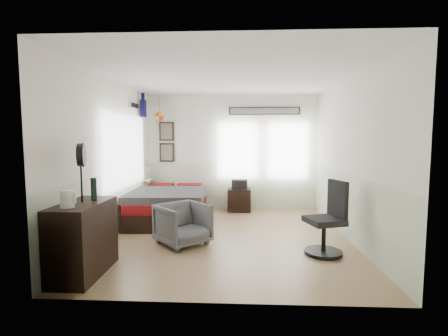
% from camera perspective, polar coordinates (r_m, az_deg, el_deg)
% --- Properties ---
extents(ground_plane, '(4.00, 4.50, 0.01)m').
position_cam_1_polar(ground_plane, '(5.68, 0.83, -12.06)').
color(ground_plane, '#9B744C').
extents(room_shell, '(4.02, 4.52, 2.71)m').
position_cam_1_polar(room_shell, '(5.62, 0.12, 4.50)').
color(room_shell, silver).
rests_on(room_shell, ground_plane).
extents(wall_decor, '(3.55, 1.32, 1.44)m').
position_cam_1_polar(wall_decor, '(7.50, -7.18, 8.36)').
color(wall_decor, black).
rests_on(wall_decor, room_shell).
extents(bed, '(1.52, 2.06, 0.64)m').
position_cam_1_polar(bed, '(6.81, -9.62, -6.46)').
color(bed, black).
rests_on(bed, ground_plane).
extents(dresser, '(0.48, 1.00, 0.90)m').
position_cam_1_polar(dresser, '(4.44, -23.49, -11.34)').
color(dresser, black).
rests_on(dresser, ground_plane).
extents(armchair, '(1.01, 1.01, 0.66)m').
position_cam_1_polar(armchair, '(5.25, -7.24, -9.77)').
color(armchair, '#575757').
rests_on(armchair, ground_plane).
extents(nightstand, '(0.54, 0.43, 0.53)m').
position_cam_1_polar(nightstand, '(7.56, 2.71, -5.61)').
color(nightstand, black).
rests_on(nightstand, ground_plane).
extents(task_chair, '(0.60, 0.60, 1.08)m').
position_cam_1_polar(task_chair, '(5.00, 17.78, -9.43)').
color(task_chair, black).
rests_on(task_chair, ground_plane).
extents(kettle, '(0.18, 0.15, 0.20)m').
position_cam_1_polar(kettle, '(4.10, -25.84, -4.89)').
color(kettle, silver).
rests_on(kettle, dresser).
extents(bottle, '(0.07, 0.07, 0.29)m').
position_cam_1_polar(bottle, '(4.41, -21.92, -3.47)').
color(bottle, black).
rests_on(bottle, dresser).
extents(stand_fan, '(0.16, 0.29, 0.73)m').
position_cam_1_polar(stand_fan, '(4.31, -23.81, 1.94)').
color(stand_fan, black).
rests_on(stand_fan, dresser).
extents(black_bag, '(0.36, 0.24, 0.21)m').
position_cam_1_polar(black_bag, '(7.50, 2.72, -2.85)').
color(black_bag, black).
rests_on(black_bag, nightstand).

